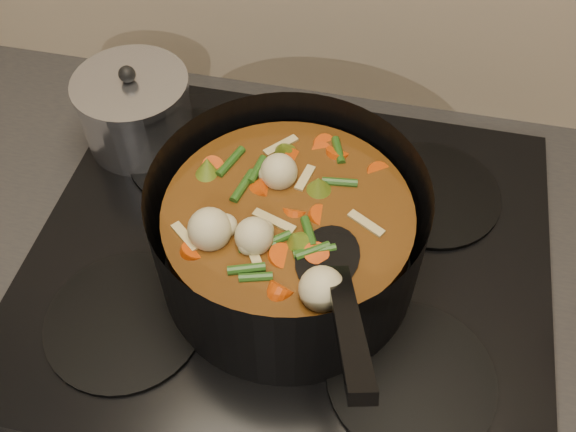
# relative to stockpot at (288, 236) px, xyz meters

# --- Properties ---
(counter) EXTENTS (2.64, 0.64, 0.91)m
(counter) POSITION_rel_stockpot_xyz_m (-0.00, 0.02, -0.54)
(counter) COLOR brown
(counter) RESTS_ON ground
(stovetop) EXTENTS (0.62, 0.54, 0.03)m
(stovetop) POSITION_rel_stockpot_xyz_m (-0.00, 0.02, -0.08)
(stovetop) COLOR black
(stovetop) RESTS_ON counter
(stockpot) EXTENTS (0.31, 0.39, 0.22)m
(stockpot) POSITION_rel_stockpot_xyz_m (0.00, 0.00, 0.00)
(stockpot) COLOR black
(stockpot) RESTS_ON stovetop
(saucepan) EXTENTS (0.15, 0.15, 0.12)m
(saucepan) POSITION_rel_stockpot_xyz_m (-0.25, 0.17, -0.02)
(saucepan) COLOR silver
(saucepan) RESTS_ON stovetop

